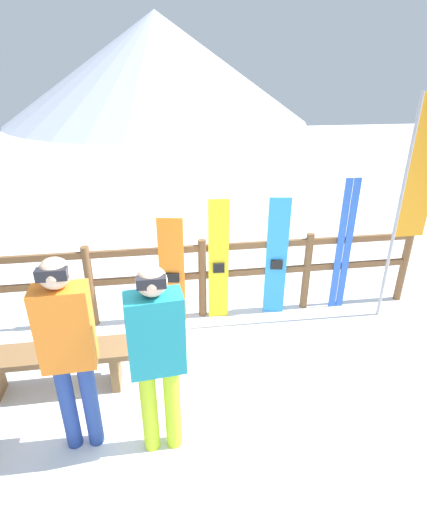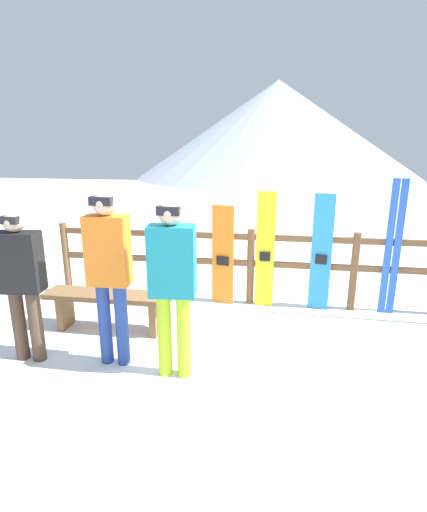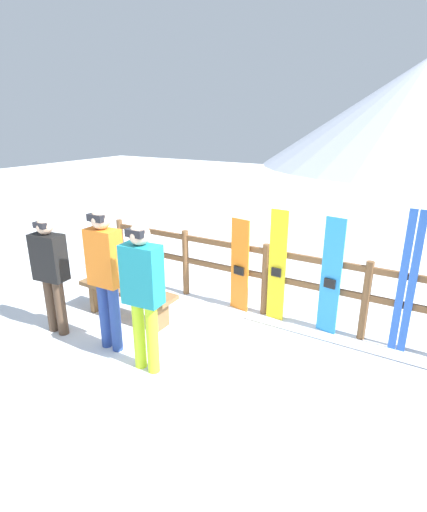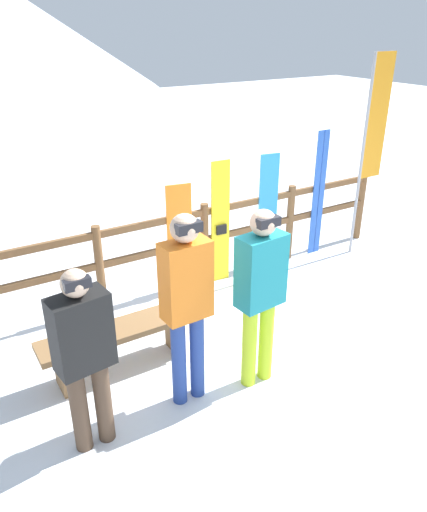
# 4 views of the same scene
# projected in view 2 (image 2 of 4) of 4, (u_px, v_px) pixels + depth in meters

# --- Properties ---
(ground_plane) EXTENTS (40.00, 40.00, 0.00)m
(ground_plane) POSITION_uv_depth(u_px,v_px,m) (237.00, 364.00, 4.07)
(ground_plane) COLOR white
(mountain_backdrop) EXTENTS (18.00, 18.00, 6.00)m
(mountain_backdrop) POSITION_uv_depth(u_px,v_px,m) (277.00, 130.00, 25.70)
(mountain_backdrop) COLOR #B2BCD1
(mountain_backdrop) RESTS_ON ground
(fence) EXTENTS (5.57, 0.10, 1.06)m
(fence) POSITION_uv_depth(u_px,v_px,m) (251.00, 259.00, 5.46)
(fence) COLOR brown
(fence) RESTS_ON ground
(bench) EXTENTS (1.52, 0.36, 0.47)m
(bench) POSITION_uv_depth(u_px,v_px,m) (109.00, 302.00, 4.72)
(bench) COLOR brown
(bench) RESTS_ON ground
(person_orange) EXTENTS (0.41, 0.23, 1.75)m
(person_orange) POSITION_uv_depth(u_px,v_px,m) (109.00, 266.00, 3.82)
(person_orange) COLOR navy
(person_orange) RESTS_ON ground
(person_black) EXTENTS (0.44, 0.28, 1.55)m
(person_black) POSITION_uv_depth(u_px,v_px,m) (21.00, 277.00, 3.93)
(person_black) COLOR #4C3828
(person_black) RESTS_ON ground
(person_teal) EXTENTS (0.44, 0.27, 1.70)m
(person_teal) POSITION_uv_depth(u_px,v_px,m) (172.00, 278.00, 3.62)
(person_teal) COLOR #B7D826
(person_teal) RESTS_ON ground
(snowboard_orange) EXTENTS (0.31, 0.10, 1.38)m
(snowboard_orange) POSITION_uv_depth(u_px,v_px,m) (223.00, 256.00, 5.45)
(snowboard_orange) COLOR orange
(snowboard_orange) RESTS_ON ground
(snowboard_yellow) EXTENTS (0.25, 0.06, 1.58)m
(snowboard_yellow) POSITION_uv_depth(u_px,v_px,m) (265.00, 251.00, 5.33)
(snowboard_yellow) COLOR yellow
(snowboard_yellow) RESTS_ON ground
(snowboard_blue) EXTENTS (0.27, 0.09, 1.56)m
(snowboard_blue) POSITION_uv_depth(u_px,v_px,m) (321.00, 254.00, 5.22)
(snowboard_blue) COLOR #288CE0
(snowboard_blue) RESTS_ON ground
(ski_pair_blue) EXTENTS (0.19, 0.02, 1.76)m
(ski_pair_blue) POSITION_uv_depth(u_px,v_px,m) (393.00, 249.00, 5.06)
(ski_pair_blue) COLOR blue
(ski_pair_blue) RESTS_ON ground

